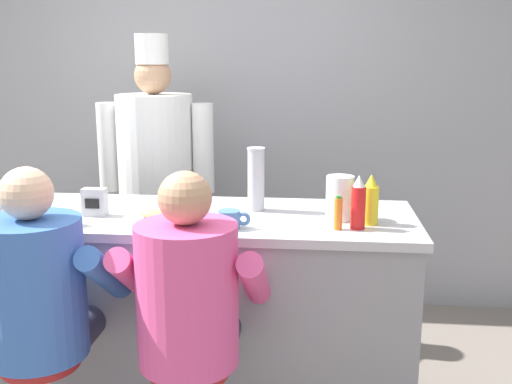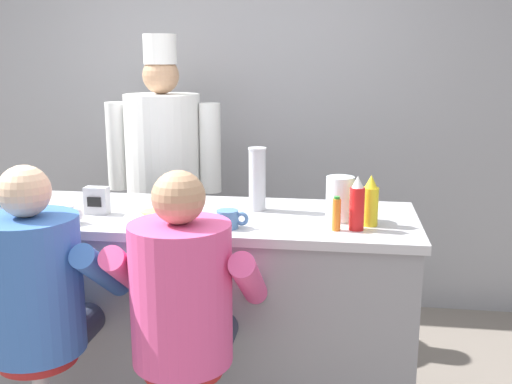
{
  "view_description": "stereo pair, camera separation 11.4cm",
  "coord_description": "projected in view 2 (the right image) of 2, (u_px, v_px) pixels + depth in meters",
  "views": [
    {
      "loc": [
        0.69,
        -2.32,
        1.73
      ],
      "look_at": [
        0.43,
        0.33,
        1.14
      ],
      "focal_mm": 42.0,
      "sensor_mm": 36.0,
      "label": 1
    },
    {
      "loc": [
        0.81,
        -2.3,
        1.73
      ],
      "look_at": [
        0.43,
        0.33,
        1.14
      ],
      "focal_mm": 42.0,
      "sensor_mm": 36.0,
      "label": 2
    }
  ],
  "objects": [
    {
      "name": "coffee_mug_blue",
      "position": [
        229.0,
        219.0,
        2.57
      ],
      "size": [
        0.14,
        0.09,
        0.08
      ],
      "color": "#4C7AB2",
      "rests_on": "diner_counter"
    },
    {
      "name": "coffee_mug_white",
      "position": [
        65.0,
        215.0,
        2.65
      ],
      "size": [
        0.13,
        0.09,
        0.08
      ],
      "color": "white",
      "rests_on": "diner_counter"
    },
    {
      "name": "diner_seated_blue",
      "position": [
        37.0,
        292.0,
        2.36
      ],
      "size": [
        0.58,
        0.58,
        1.35
      ],
      "color": "#B2B5BA",
      "rests_on": "ground_plane"
    },
    {
      "name": "water_pitcher_clear",
      "position": [
        340.0,
        199.0,
        2.68
      ],
      "size": [
        0.15,
        0.13,
        0.2
      ],
      "color": "silver",
      "rests_on": "diner_counter"
    },
    {
      "name": "cup_stack_steel",
      "position": [
        257.0,
        179.0,
        2.85
      ],
      "size": [
        0.09,
        0.09,
        0.3
      ],
      "color": "#B7BABF",
      "rests_on": "diner_counter"
    },
    {
      "name": "napkin_dispenser_chrome",
      "position": [
        97.0,
        200.0,
        2.81
      ],
      "size": [
        0.11,
        0.07,
        0.13
      ],
      "color": "silver",
      "rests_on": "diner_counter"
    },
    {
      "name": "cook_in_whites_near",
      "position": [
        164.0,
        172.0,
        3.79
      ],
      "size": [
        0.73,
        0.47,
        1.88
      ],
      "color": "#232328",
      "rests_on": "ground_plane"
    },
    {
      "name": "hot_sauce_bottle_orange",
      "position": [
        337.0,
        214.0,
        2.53
      ],
      "size": [
        0.04,
        0.04,
        0.15
      ],
      "color": "orange",
      "rests_on": "diner_counter"
    },
    {
      "name": "breakfast_plate",
      "position": [
        154.0,
        216.0,
        2.72
      ],
      "size": [
        0.27,
        0.27,
        0.05
      ],
      "color": "white",
      "rests_on": "diner_counter"
    },
    {
      "name": "diner_seated_pink",
      "position": [
        184.0,
        301.0,
        2.28
      ],
      "size": [
        0.58,
        0.57,
        1.34
      ],
      "color": "#B2B5BA",
      "rests_on": "ground_plane"
    },
    {
      "name": "ketchup_bottle_red",
      "position": [
        357.0,
        205.0,
        2.53
      ],
      "size": [
        0.06,
        0.06,
        0.23
      ],
      "color": "red",
      "rests_on": "diner_counter"
    },
    {
      "name": "mustard_bottle_yellow",
      "position": [
        370.0,
        202.0,
        2.6
      ],
      "size": [
        0.07,
        0.07,
        0.23
      ],
      "color": "yellow",
      "rests_on": "diner_counter"
    },
    {
      "name": "wall_back",
      "position": [
        227.0,
        114.0,
        4.2
      ],
      "size": [
        10.0,
        0.06,
        2.7
      ],
      "color": "#99999E",
      "rests_on": "ground_plane"
    },
    {
      "name": "diner_counter",
      "position": [
        172.0,
        311.0,
        2.96
      ],
      "size": [
        2.33,
        0.74,
        1.02
      ],
      "color": "gray",
      "rests_on": "ground_plane"
    }
  ]
}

